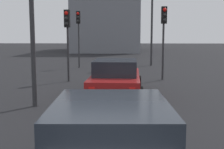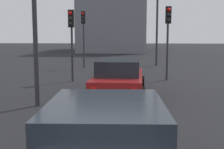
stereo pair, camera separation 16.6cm
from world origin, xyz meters
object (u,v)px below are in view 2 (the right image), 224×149
Objects in this scene: traffic_light_near_right at (83,27)px; street_lamp_far at (157,0)px; car_red_lead at (119,78)px; traffic_light_far_left at (71,30)px; traffic_light_near_left at (168,27)px.

traffic_light_near_right is 6.24m from street_lamp_far.
car_red_lead is at bearing 21.34° from traffic_light_near_right.
traffic_light_far_left is 0.42× the size of street_lamp_far.
traffic_light_near_right is 1.11× the size of traffic_light_far_left.
traffic_light_far_left is (-6.52, -0.38, -0.29)m from traffic_light_near_right.
traffic_light_far_left is at bearing -88.69° from traffic_light_near_left.
traffic_light_near_right reaches higher than traffic_light_far_left.
traffic_light_near_right is (5.82, 5.46, 0.14)m from traffic_light_near_left.
traffic_light_near_left is at bearing -27.46° from car_red_lead.
traffic_light_far_left reaches higher than car_red_lead.
street_lamp_far is (7.70, -0.09, 2.29)m from traffic_light_near_left.
car_red_lead is 1.10× the size of traffic_light_near_right.
street_lamp_far reaches higher than car_red_lead.
car_red_lead is 1.16× the size of traffic_light_near_left.
street_lamp_far is (1.88, -5.55, 2.15)m from traffic_light_near_right.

